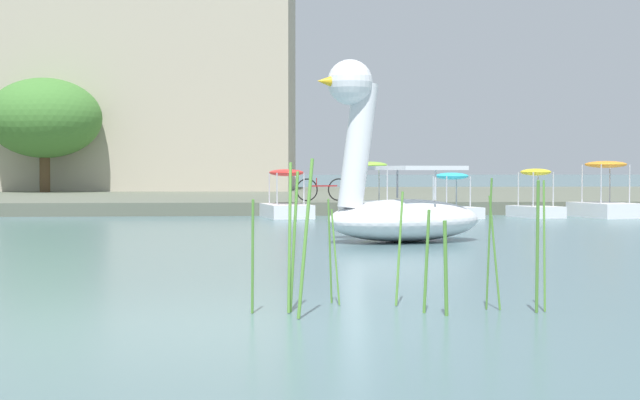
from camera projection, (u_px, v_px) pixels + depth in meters
ground_plane at (225, 326)px, 8.55m from camera, size 522.91×522.91×0.00m
shore_bank_far at (242, 197)px, 41.94m from camera, size 136.66×26.10×0.39m
swan_boat at (394, 196)px, 18.55m from camera, size 3.57×2.81×3.40m
pedal_boat_red at (286, 203)px, 27.99m from camera, size 1.52×2.42×1.38m
pedal_boat_lime at (369, 203)px, 27.78m from camera, size 1.53×2.51×1.60m
pedal_boat_cyan at (452, 204)px, 27.91m from camera, size 1.57×2.17×1.29m
pedal_boat_yellow at (536, 202)px, 28.20m from camera, size 1.39×1.90×1.40m
pedal_boat_orange at (605, 201)px, 28.29m from camera, size 1.74×2.38×1.62m
tree_sapling_by_fence at (44, 118)px, 42.25m from camera, size 6.08×5.89×4.93m
bicycle_parked at (323, 189)px, 30.41m from camera, size 1.70×0.50×0.72m
apartment_block at (140, 84)px, 48.81m from camera, size 16.04×12.04×10.50m
reed_clump_foreground at (387, 249)px, 9.36m from camera, size 2.85×1.07×1.47m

